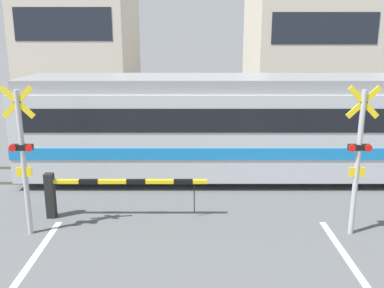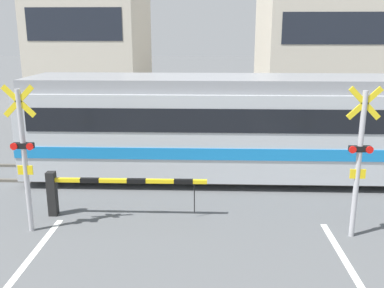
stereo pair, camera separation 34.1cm
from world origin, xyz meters
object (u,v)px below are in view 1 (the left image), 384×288
crossing_signal_left (24,155)px  pedestrian (176,109)px  crossing_barrier_near (92,189)px  crossing_signal_right (360,155)px  commuter_train (359,124)px  crossing_barrier_far (256,133)px

crossing_signal_left → pedestrian: bearing=75.4°
crossing_barrier_near → crossing_signal_right: (5.81, -0.84, 1.06)m
commuter_train → crossing_barrier_near: bearing=-157.5°
crossing_barrier_near → crossing_barrier_far: (4.65, 5.73, 0.00)m
commuter_train → crossing_barrier_far: size_ratio=5.22×
commuter_train → crossing_barrier_near: (-7.25, -3.00, -0.90)m
crossing_barrier_far → crossing_signal_left: 8.83m
commuter_train → crossing_barrier_far: (-2.60, 2.73, -0.90)m
crossing_signal_left → crossing_signal_right: bearing=0.0°
crossing_barrier_far → pedestrian: 5.02m
crossing_barrier_near → pedestrian: bearing=80.7°
crossing_signal_left → commuter_train: bearing=24.5°
commuter_train → crossing_signal_right: 4.10m
commuter_train → crossing_barrier_near: size_ratio=5.22×
crossing_signal_right → pedestrian: crossing_signal_right is taller
crossing_signal_right → pedestrian: size_ratio=2.05×
crossing_barrier_near → crossing_barrier_far: bearing=50.9°
crossing_barrier_near → crossing_signal_left: size_ratio=1.17×
crossing_barrier_far → crossing_signal_left: crossing_signal_left is taller
commuter_train → crossing_signal_right: bearing=-110.5°
crossing_barrier_far → pedestrian: (-3.06, 3.98, 0.18)m
commuter_train → crossing_signal_right: (-1.44, -3.84, 0.16)m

